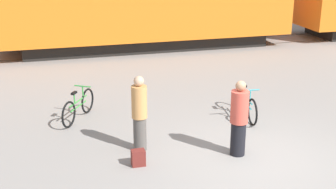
{
  "coord_description": "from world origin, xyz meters",
  "views": [
    {
      "loc": [
        -4.13,
        -8.12,
        4.52
      ],
      "look_at": [
        -1.53,
        1.45,
        1.1
      ],
      "focal_mm": 50.0,
      "sensor_mm": 36.0,
      "label": 1
    }
  ],
  "objects": [
    {
      "name": "ground_plane",
      "position": [
        0.0,
        0.0,
        0.0
      ],
      "size": [
        80.0,
        80.0,
        0.0
      ],
      "primitive_type": "plane",
      "color": "gray"
    },
    {
      "name": "rail_near",
      "position": [
        0.0,
        9.9,
        0.01
      ],
      "size": [
        49.92,
        0.07,
        0.01
      ],
      "primitive_type": "cube",
      "color": "#4C4238",
      "rests_on": "ground_plane"
    },
    {
      "name": "rail_far",
      "position": [
        0.0,
        11.33,
        0.01
      ],
      "size": [
        49.92,
        0.07,
        0.01
      ],
      "primitive_type": "cube",
      "color": "#4C4238",
      "rests_on": "ground_plane"
    },
    {
      "name": "bicycle_green",
      "position": [
        -3.41,
        3.23,
        0.35
      ],
      "size": [
        0.94,
        1.48,
        0.83
      ],
      "color": "black",
      "rests_on": "ground_plane"
    },
    {
      "name": "bicycle_teal",
      "position": [
        0.78,
        2.27,
        0.36
      ],
      "size": [
        0.46,
        1.76,
        0.85
      ],
      "color": "black",
      "rests_on": "ground_plane"
    },
    {
      "name": "person_in_red",
      "position": [
        -0.28,
        0.31,
        0.82
      ],
      "size": [
        0.38,
        0.38,
        1.66
      ],
      "rotation": [
        0.0,
        0.0,
        1.3
      ],
      "color": "black",
      "rests_on": "ground_plane"
    },
    {
      "name": "person_in_tan",
      "position": [
        -2.26,
        1.09,
        0.85
      ],
      "size": [
        0.34,
        0.34,
        1.7
      ],
      "rotation": [
        0.0,
        0.0,
        0.23
      ],
      "color": "#514C47",
      "rests_on": "ground_plane"
    },
    {
      "name": "backpack",
      "position": [
        -2.45,
        0.37,
        0.17
      ],
      "size": [
        0.28,
        0.2,
        0.34
      ],
      "color": "maroon",
      "rests_on": "ground_plane"
    }
  ]
}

